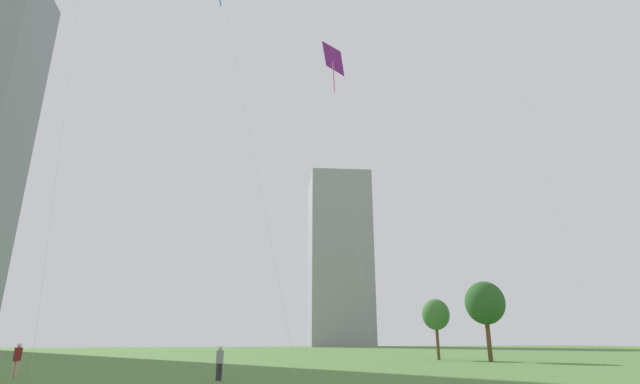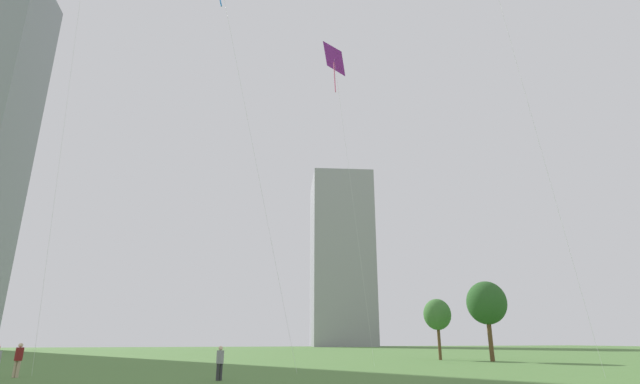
% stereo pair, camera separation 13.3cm
% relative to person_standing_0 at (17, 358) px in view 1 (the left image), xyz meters
% --- Properties ---
extents(person_standing_0, '(0.40, 0.40, 1.81)m').
position_rel_person_standing_0_xyz_m(person_standing_0, '(0.00, 0.00, 0.00)').
color(person_standing_0, tan).
rests_on(person_standing_0, ground).
extents(person_standing_1, '(0.37, 0.37, 1.68)m').
position_rel_person_standing_0_xyz_m(person_standing_1, '(10.53, -5.17, -0.08)').
color(person_standing_1, '#2D2D33').
rests_on(person_standing_1, ground).
extents(kite_flying_4, '(3.83, 2.31, 29.62)m').
position_rel_person_standing_0_xyz_m(kite_flying_4, '(20.99, 6.63, 27.15)').
color(kite_flying_4, silver).
rests_on(kite_flying_4, ground).
extents(park_tree_0, '(2.87, 2.87, 6.16)m').
position_rel_person_standing_0_xyz_m(park_tree_0, '(34.73, 14.13, 3.47)').
color(park_tree_0, brown).
rests_on(park_tree_0, ground).
extents(park_tree_1, '(3.87, 3.87, 7.59)m').
position_rel_person_standing_0_xyz_m(park_tree_1, '(37.67, 9.57, 4.41)').
color(park_tree_1, brown).
rests_on(park_tree_1, ground).
extents(distant_highrise_0, '(24.26, 28.91, 55.04)m').
position_rel_person_standing_0_xyz_m(distant_highrise_0, '(59.28, 114.63, 26.47)').
color(distant_highrise_0, '#939399').
rests_on(distant_highrise_0, ground).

